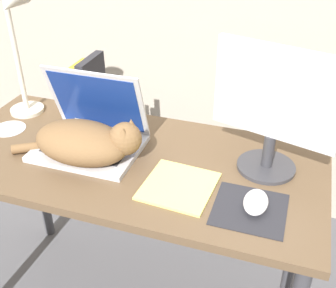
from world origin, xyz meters
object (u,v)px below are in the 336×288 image
at_px(computer_mouse, 256,202).
at_px(cd_disc, 9,129).
at_px(laptop, 91,134).
at_px(book_row, 88,92).
at_px(desk_lamp, 14,27).
at_px(cat, 87,142).
at_px(external_monitor, 275,107).
at_px(notepad, 179,186).

distance_m(computer_mouse, cd_disc, 0.94).
height_order(laptop, book_row, laptop).
bearing_deg(desk_lamp, cd_disc, -99.67).
relative_size(cat, cd_disc, 3.71).
bearing_deg(cd_disc, cat, -12.79).
height_order(cat, cd_disc, cat).
bearing_deg(book_row, cat, -64.49).
bearing_deg(external_monitor, cd_disc, -176.94).
distance_m(cat, external_monitor, 0.60).
bearing_deg(cat, desk_lamp, 150.75).
bearing_deg(notepad, cat, 171.71).
xyz_separation_m(external_monitor, desk_lamp, (-0.91, 0.06, 0.13)).
height_order(external_monitor, computer_mouse, external_monitor).
relative_size(book_row, desk_lamp, 0.49).
xyz_separation_m(laptop, computer_mouse, (0.58, -0.14, -0.03)).
distance_m(book_row, cd_disc, 0.32).
height_order(external_monitor, cd_disc, external_monitor).
bearing_deg(computer_mouse, desk_lamp, 163.70).
height_order(cat, computer_mouse, cat).
relative_size(book_row, cd_disc, 2.08).
xyz_separation_m(cat, computer_mouse, (0.56, -0.07, -0.05)).
bearing_deg(external_monitor, book_row, 170.55).
bearing_deg(external_monitor, computer_mouse, -91.08).
height_order(cat, external_monitor, external_monitor).
relative_size(external_monitor, desk_lamp, 0.79).
height_order(external_monitor, notepad, external_monitor).
bearing_deg(desk_lamp, notepad, -19.83).
bearing_deg(book_row, laptop, -61.23).
xyz_separation_m(external_monitor, notepad, (-0.24, -0.18, -0.22)).
xyz_separation_m(notepad, cd_disc, (-0.70, 0.13, -0.00)).
bearing_deg(external_monitor, notepad, -142.35).
height_order(book_row, desk_lamp, desk_lamp).
xyz_separation_m(desk_lamp, cd_disc, (-0.02, -0.11, -0.35)).
distance_m(desk_lamp, cd_disc, 0.37).
relative_size(notepad, cd_disc, 1.88).
distance_m(notepad, cd_disc, 0.71).
bearing_deg(desk_lamp, book_row, 12.12).
distance_m(computer_mouse, desk_lamp, 1.00).
bearing_deg(computer_mouse, notepad, 174.71).
distance_m(external_monitor, book_row, 0.70).
relative_size(external_monitor, book_row, 1.61).
relative_size(external_monitor, notepad, 1.79).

